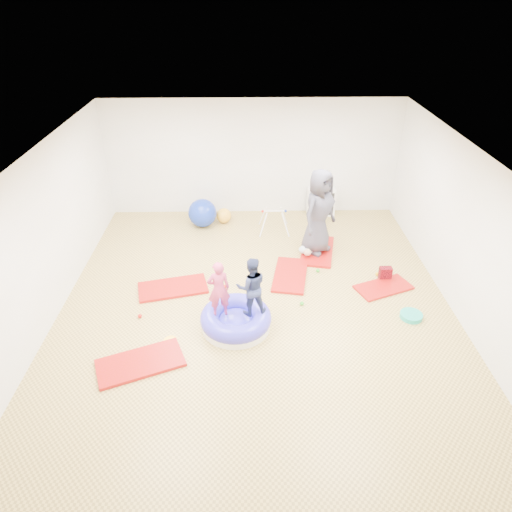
{
  "coord_description": "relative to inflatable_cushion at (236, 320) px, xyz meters",
  "views": [
    {
      "loc": [
        -0.14,
        -6.54,
        5.06
      ],
      "look_at": [
        0.0,
        0.3,
        0.9
      ],
      "focal_mm": 32.0,
      "sensor_mm": 36.0,
      "label": 1
    }
  ],
  "objects": [
    {
      "name": "yellow_toy",
      "position": [
        -1.07,
        -0.35,
        -0.13
      ],
      "size": [
        0.22,
        0.22,
        0.03
      ],
      "primitive_type": "cylinder",
      "color": "yellow",
      "rests_on": "ground"
    },
    {
      "name": "room",
      "position": [
        0.36,
        0.53,
        1.25
      ],
      "size": [
        7.01,
        8.01,
        2.81
      ],
      "color": "tan",
      "rests_on": "ground"
    },
    {
      "name": "child_pink",
      "position": [
        -0.26,
        -0.03,
        0.71
      ],
      "size": [
        0.41,
        0.32,
        1.01
      ],
      "primitive_type": "imported",
      "rotation": [
        0.0,
        0.0,
        3.36
      ],
      "color": "#C93966",
      "rests_on": "inflatable_cushion"
    },
    {
      "name": "gym_mat_front_left",
      "position": [
        -1.45,
        -0.86,
        -0.12
      ],
      "size": [
        1.44,
        1.09,
        0.05
      ],
      "primitive_type": "cube",
      "rotation": [
        0.0,
        0.0,
        0.39
      ],
      "color": "#991F00",
      "rests_on": "ground"
    },
    {
      "name": "gym_mat_rear_right",
      "position": [
        1.72,
        2.46,
        -0.12
      ],
      "size": [
        0.91,
        1.41,
        0.05
      ],
      "primitive_type": "cube",
      "rotation": [
        0.0,
        0.0,
        1.36
      ],
      "color": "#991F00",
      "rests_on": "ground"
    },
    {
      "name": "exercise_ball_blue",
      "position": [
        -0.85,
        3.74,
        0.19
      ],
      "size": [
        0.67,
        0.67,
        0.67
      ],
      "primitive_type": "sphere",
      "color": "#122DAA",
      "rests_on": "ground"
    },
    {
      "name": "adult_caregiver",
      "position": [
        1.68,
        2.45,
        0.82
      ],
      "size": [
        1.03,
        1.04,
        1.82
      ],
      "primitive_type": "imported",
      "rotation": [
        0.0,
        0.0,
        0.81
      ],
      "color": "#3D3C4A",
      "rests_on": "gym_mat_rear_right"
    },
    {
      "name": "infant_play_gym",
      "position": [
        0.82,
        3.42,
        0.21
      ],
      "size": [
        0.7,
        0.67,
        0.54
      ],
      "rotation": [
        0.0,
        0.0,
        -0.16
      ],
      "color": "white",
      "rests_on": "ground"
    },
    {
      "name": "inflatable_cushion",
      "position": [
        0.0,
        0.0,
        0.0
      ],
      "size": [
        1.2,
        1.2,
        0.38
      ],
      "rotation": [
        0.0,
        0.0,
        -0.24
      ],
      "color": "white",
      "rests_on": "ground"
    },
    {
      "name": "gym_mat_right",
      "position": [
        2.8,
        1.07,
        -0.13
      ],
      "size": [
        1.18,
        0.89,
        0.04
      ],
      "primitive_type": "cube",
      "rotation": [
        0.0,
        0.0,
        0.39
      ],
      "color": "#991F00",
      "rests_on": "ground"
    },
    {
      "name": "cube_shelf",
      "position": [
        2.04,
        4.32,
        0.19
      ],
      "size": [
        0.68,
        0.33,
        0.68
      ],
      "color": "white",
      "rests_on": "ground"
    },
    {
      "name": "gym_mat_mid_left",
      "position": [
        -1.22,
        1.13,
        -0.12
      ],
      "size": [
        1.4,
        0.93,
        0.05
      ],
      "primitive_type": "cube",
      "rotation": [
        0.0,
        0.0,
        0.24
      ],
      "color": "#991F00",
      "rests_on": "ground"
    },
    {
      "name": "infant",
      "position": [
        1.46,
        2.27,
        0.01
      ],
      "size": [
        0.33,
        0.34,
        0.2
      ],
      "color": "silver",
      "rests_on": "gym_mat_rear_right"
    },
    {
      "name": "backpack",
      "position": [
        2.9,
        1.37,
        -0.01
      ],
      "size": [
        0.24,
        0.15,
        0.27
      ],
      "primitive_type": "cube",
      "rotation": [
        0.0,
        0.0,
        0.02
      ],
      "color": "#A0091B",
      "rests_on": "ground"
    },
    {
      "name": "exercise_ball_orange",
      "position": [
        -0.36,
        3.91,
        0.03
      ],
      "size": [
        0.36,
        0.36,
        0.36
      ],
      "primitive_type": "sphere",
      "color": "gold",
      "rests_on": "ground"
    },
    {
      "name": "ball_pit_balls",
      "position": [
        0.62,
        0.79,
        -0.11
      ],
      "size": [
        4.54,
        2.12,
        0.07
      ],
      "color": "red",
      "rests_on": "ground"
    },
    {
      "name": "gym_mat_center_back",
      "position": [
        1.05,
        1.52,
        -0.12
      ],
      "size": [
        0.83,
        1.34,
        0.05
      ],
      "primitive_type": "cube",
      "rotation": [
        0.0,
        0.0,
        1.39
      ],
      "color": "#991F00",
      "rests_on": "ground"
    },
    {
      "name": "child_navy",
      "position": [
        0.26,
        0.01,
        0.72
      ],
      "size": [
        0.55,
        0.46,
        1.04
      ],
      "primitive_type": "imported",
      "rotation": [
        0.0,
        0.0,
        3.27
      ],
      "color": "navy",
      "rests_on": "inflatable_cushion"
    },
    {
      "name": "balance_disc",
      "position": [
        3.05,
        0.18,
        -0.1
      ],
      "size": [
        0.38,
        0.38,
        0.09
      ],
      "primitive_type": "cylinder",
      "color": "#17A897",
      "rests_on": "ground"
    }
  ]
}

